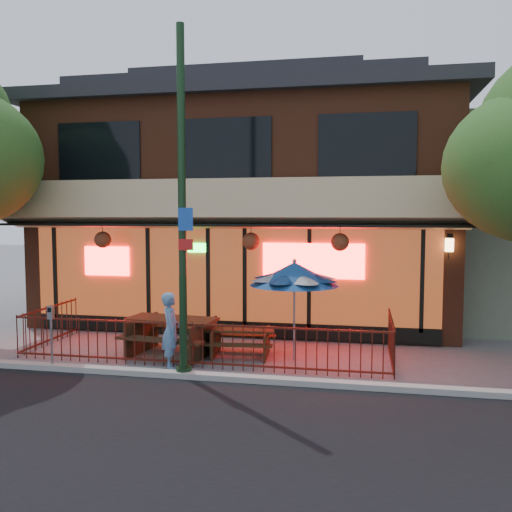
{
  "coord_description": "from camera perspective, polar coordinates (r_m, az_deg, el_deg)",
  "views": [
    {
      "loc": [
        3.54,
        -10.72,
        3.32
      ],
      "look_at": [
        1.03,
        2.0,
        2.29
      ],
      "focal_mm": 38.0,
      "sensor_mm": 36.0,
      "label": 1
    }
  ],
  "objects": [
    {
      "name": "ground",
      "position": [
        11.76,
        -6.96,
        -11.89
      ],
      "size": [
        80.0,
        80.0,
        0.0
      ],
      "primitive_type": "plane",
      "color": "gray",
      "rests_on": "ground"
    },
    {
      "name": "picnic_table_left",
      "position": [
        12.9,
        -8.84,
        -7.78
      ],
      "size": [
        2.24,
        1.82,
        0.88
      ],
      "color": "#3E2716",
      "rests_on": "ground"
    },
    {
      "name": "patio_umbrella",
      "position": [
        12.2,
        4.06,
        -1.88
      ],
      "size": [
        2.01,
        2.01,
        2.3
      ],
      "color": "gray",
      "rests_on": "ground"
    },
    {
      "name": "street_light",
      "position": [
        10.91,
        -7.77,
        3.6
      ],
      "size": [
        0.43,
        0.32,
        7.0
      ],
      "color": "black",
      "rests_on": "ground"
    },
    {
      "name": "pedestrian",
      "position": [
        11.8,
        -8.96,
        -7.75
      ],
      "size": [
        0.58,
        0.7,
        1.64
      ],
      "primitive_type": "imported",
      "rotation": [
        0.0,
        0.0,
        1.94
      ],
      "color": "#5883B1",
      "rests_on": "ground"
    },
    {
      "name": "restaurant_building",
      "position": [
        18.19,
        -0.05,
        7.07
      ],
      "size": [
        12.96,
        9.49,
        8.05
      ],
      "color": "brown",
      "rests_on": "ground"
    },
    {
      "name": "parking_meter_near",
      "position": [
        12.33,
        -20.76,
        -6.95
      ],
      "size": [
        0.13,
        0.11,
        1.37
      ],
      "color": "gray",
      "rests_on": "ground"
    },
    {
      "name": "picnic_table_right",
      "position": [
        12.7,
        -1.59,
        -8.6
      ],
      "size": [
        1.63,
        1.3,
        0.66
      ],
      "color": "#392814",
      "rests_on": "ground"
    },
    {
      "name": "curb",
      "position": [
        11.29,
        -7.77,
        -12.28
      ],
      "size": [
        80.0,
        0.25,
        0.12
      ],
      "primitive_type": "cube",
      "color": "#999993",
      "rests_on": "ground"
    },
    {
      "name": "patio_fence",
      "position": [
        12.07,
        -6.24,
        -8.37
      ],
      "size": [
        8.44,
        2.62,
        1.0
      ],
      "color": "#49170F",
      "rests_on": "ground"
    }
  ]
}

